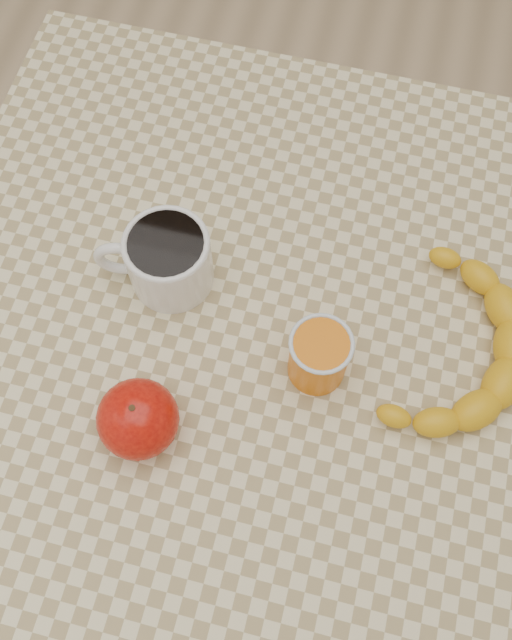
% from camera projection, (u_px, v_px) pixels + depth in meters
% --- Properties ---
extents(ground, '(3.00, 3.00, 0.00)m').
position_uv_depth(ground, '(256.00, 467.00, 1.49)').
color(ground, tan).
rests_on(ground, ground).
extents(table, '(0.80, 0.80, 0.75)m').
position_uv_depth(table, '(256.00, 354.00, 0.88)').
color(table, beige).
rests_on(table, ground).
extents(coffee_mug, '(0.14, 0.11, 0.08)m').
position_uv_depth(coffee_mug, '(166.00, 258.00, 0.79)').
color(coffee_mug, white).
rests_on(coffee_mug, table).
extents(orange_juice_glass, '(0.07, 0.07, 0.08)m').
position_uv_depth(orange_juice_glass, '(319.00, 356.00, 0.75)').
color(orange_juice_glass, '#DB6606').
rests_on(orange_juice_glass, table).
extents(apple, '(0.10, 0.10, 0.08)m').
position_uv_depth(apple, '(138.00, 419.00, 0.72)').
color(apple, '#870704').
rests_on(apple, table).
extents(banana, '(0.34, 0.38, 0.04)m').
position_uv_depth(banana, '(457.00, 350.00, 0.77)').
color(banana, gold).
rests_on(banana, table).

